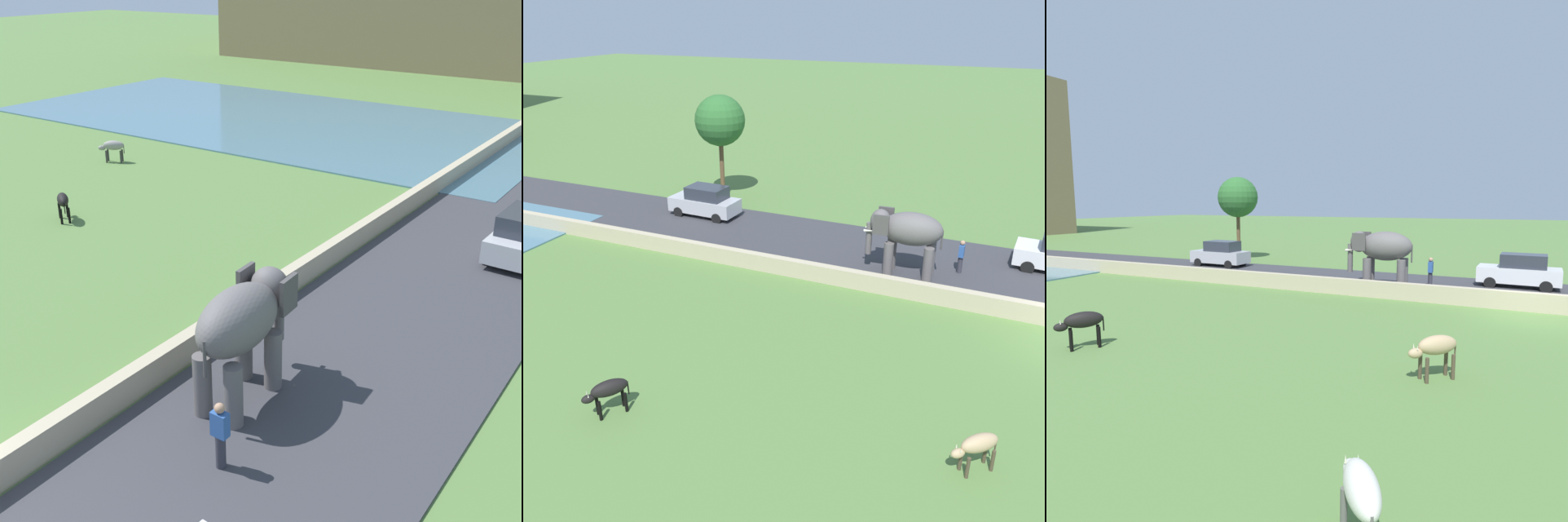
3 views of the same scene
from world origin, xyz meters
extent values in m
plane|color=#567A3D|center=(0.00, 0.00, 0.00)|extent=(220.00, 220.00, 0.00)
cube|color=#38383D|center=(5.00, 20.00, 0.03)|extent=(7.00, 120.00, 0.06)
cube|color=tan|center=(1.20, 18.00, 0.39)|extent=(0.40, 110.00, 0.78)
ellipsoid|color=#605B5B|center=(3.42, 6.77, 2.24)|extent=(1.58, 2.79, 1.50)
cylinder|color=#605B5B|center=(2.95, 7.61, 0.80)|extent=(0.44, 0.44, 1.60)
cylinder|color=#605B5B|center=(3.79, 7.67, 0.80)|extent=(0.44, 0.44, 1.60)
cylinder|color=#605B5B|center=(3.06, 5.86, 0.80)|extent=(0.44, 0.44, 1.60)
cylinder|color=#605B5B|center=(3.90, 5.92, 0.80)|extent=(0.44, 0.44, 1.60)
ellipsoid|color=#605B5B|center=(3.33, 8.18, 2.42)|extent=(1.06, 0.96, 1.10)
cube|color=#484444|center=(2.74, 8.01, 2.46)|extent=(0.17, 0.71, 0.90)
cube|color=#484444|center=(3.94, 8.09, 2.46)|extent=(0.17, 0.71, 0.90)
cylinder|color=#605B5B|center=(3.30, 8.65, 1.54)|extent=(0.28, 0.28, 1.50)
cone|color=silver|center=(3.08, 8.57, 1.99)|extent=(0.16, 0.57, 0.17)
cone|color=silver|center=(3.52, 8.60, 1.99)|extent=(0.16, 0.57, 0.17)
cylinder|color=#484444|center=(3.51, 5.45, 1.89)|extent=(0.08, 0.08, 0.90)
cylinder|color=#33333D|center=(4.52, 4.66, 0.42)|extent=(0.22, 0.22, 0.85)
cube|color=#2D569E|center=(4.52, 4.66, 1.13)|extent=(0.36, 0.22, 0.56)
sphere|color=tan|center=(4.52, 4.66, 1.52)|extent=(0.22, 0.22, 0.22)
cube|color=white|center=(6.58, 0.48, 0.70)|extent=(1.89, 4.08, 0.80)
cube|color=#2D333D|center=(6.57, 0.28, 1.45)|extent=(1.55, 2.27, 0.70)
cylinder|color=black|center=(5.83, 1.82, 0.30)|extent=(0.21, 0.61, 0.60)
cylinder|color=black|center=(7.45, 1.74, 0.30)|extent=(0.21, 0.61, 0.60)
cylinder|color=black|center=(5.70, -0.78, 0.30)|extent=(0.21, 0.61, 0.60)
cylinder|color=black|center=(7.32, -0.86, 0.30)|extent=(0.21, 0.61, 0.60)
cube|color=#B7B7BC|center=(6.58, 19.41, 0.70)|extent=(1.83, 4.05, 0.80)
cube|color=#2D333D|center=(6.57, 19.21, 1.45)|extent=(1.52, 2.25, 0.70)
cylinder|color=black|center=(5.81, 20.74, 0.30)|extent=(0.20, 0.61, 0.60)
cylinder|color=black|center=(7.43, 20.69, 0.30)|extent=(0.20, 0.61, 0.60)
cylinder|color=black|center=(5.72, 18.14, 0.30)|extent=(0.20, 0.61, 0.60)
cylinder|color=black|center=(7.34, 18.09, 0.30)|extent=(0.20, 0.61, 0.60)
ellipsoid|color=tan|center=(-7.78, 2.42, 0.90)|extent=(1.08, 1.10, 0.50)
cylinder|color=#493D2C|center=(-8.15, 2.59, 0.33)|extent=(0.10, 0.10, 0.65)
cylinder|color=#493D2C|center=(-7.93, 2.81, 0.33)|extent=(0.10, 0.10, 0.65)
cylinder|color=#493D2C|center=(-7.63, 2.03, 0.33)|extent=(0.10, 0.10, 0.65)
cylinder|color=#493D2C|center=(-7.40, 2.25, 0.33)|extent=(0.10, 0.10, 0.65)
ellipsoid|color=tan|center=(-8.21, 2.88, 0.75)|extent=(0.45, 0.46, 0.26)
cone|color=beige|center=(-8.28, 2.82, 0.92)|extent=(0.04, 0.04, 0.12)
cone|color=beige|center=(-8.15, 2.94, 0.92)|extent=(0.04, 0.04, 0.12)
cylinder|color=#493D2C|center=(-7.41, 2.03, 0.70)|extent=(0.04, 0.04, 0.45)
ellipsoid|color=silver|center=(-14.05, 2.39, 0.90)|extent=(1.17, 0.94, 0.50)
cylinder|color=#595753|center=(-13.80, 2.71, 0.33)|extent=(0.10, 0.10, 0.65)
cylinder|color=#595753|center=(-13.64, 2.45, 0.33)|extent=(0.10, 0.10, 0.65)
ellipsoid|color=silver|center=(-13.51, 2.71, 0.75)|extent=(0.47, 0.41, 0.26)
cone|color=beige|center=(-13.55, 2.78, 0.92)|extent=(0.04, 0.04, 0.12)
cone|color=beige|center=(-13.46, 2.63, 0.92)|extent=(0.04, 0.04, 0.12)
ellipsoid|color=black|center=(-9.82, 12.66, 0.90)|extent=(1.15, 0.99, 0.50)
cylinder|color=black|center=(-10.23, 12.76, 0.33)|extent=(0.10, 0.10, 0.65)
cylinder|color=black|center=(-10.05, 13.01, 0.33)|extent=(0.10, 0.10, 0.65)
cylinder|color=black|center=(-9.59, 12.32, 0.33)|extent=(0.10, 0.10, 0.65)
cylinder|color=black|center=(-9.42, 12.57, 0.33)|extent=(0.10, 0.10, 0.65)
ellipsoid|color=black|center=(-10.34, 13.02, 0.75)|extent=(0.47, 0.43, 0.26)
cone|color=beige|center=(-10.39, 12.95, 0.92)|extent=(0.04, 0.04, 0.12)
cone|color=beige|center=(-10.29, 13.10, 0.92)|extent=(0.04, 0.04, 0.12)
cylinder|color=black|center=(-9.38, 12.36, 0.70)|extent=(0.04, 0.04, 0.45)
cylinder|color=brown|center=(10.25, 20.30, 1.89)|extent=(0.28, 0.28, 3.78)
sphere|color=#2D662D|center=(10.25, 20.30, 4.86)|extent=(3.08, 3.08, 3.08)
camera|label=1|loc=(11.52, -3.94, 9.62)|focal=46.34mm
camera|label=2|loc=(-20.30, 2.33, 11.12)|focal=39.20mm
camera|label=3|loc=(-19.06, 0.82, 4.47)|focal=30.79mm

